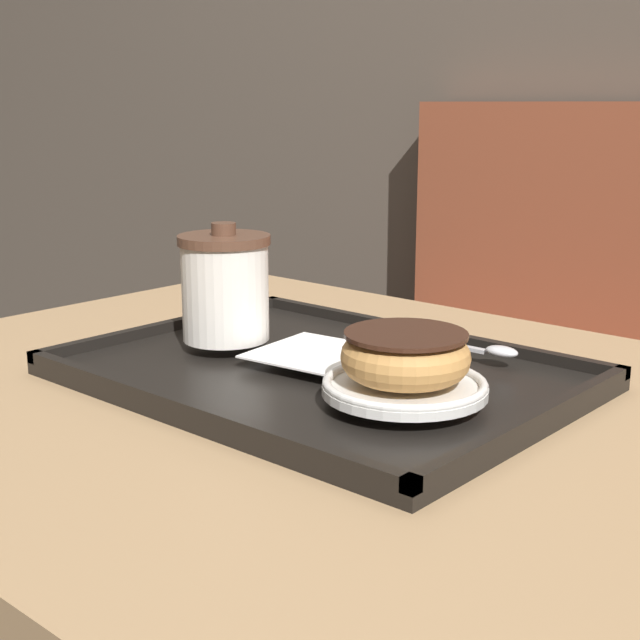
% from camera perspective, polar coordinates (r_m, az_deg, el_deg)
% --- Properties ---
extents(cafe_table, '(0.95, 0.79, 0.72)m').
position_cam_1_polar(cafe_table, '(0.96, -1.75, -13.65)').
color(cafe_table, tan).
rests_on(cafe_table, ground_plane).
extents(serving_tray, '(0.49, 0.36, 0.02)m').
position_cam_1_polar(serving_tray, '(0.90, 0.00, -3.53)').
color(serving_tray, black).
rests_on(serving_tray, cafe_table).
extents(napkin_paper, '(0.15, 0.13, 0.00)m').
position_cam_1_polar(napkin_paper, '(0.90, 0.33, -2.22)').
color(napkin_paper, white).
rests_on(napkin_paper, serving_tray).
extents(coffee_cup_front, '(0.10, 0.10, 0.13)m').
position_cam_1_polar(coffee_cup_front, '(0.96, -6.10, 2.13)').
color(coffee_cup_front, white).
rests_on(coffee_cup_front, serving_tray).
extents(plate_with_chocolate_donut, '(0.15, 0.15, 0.01)m').
position_cam_1_polar(plate_with_chocolate_donut, '(0.79, 5.44, -4.25)').
color(plate_with_chocolate_donut, white).
rests_on(plate_with_chocolate_donut, serving_tray).
extents(donut_chocolate_glazed, '(0.11, 0.11, 0.04)m').
position_cam_1_polar(donut_chocolate_glazed, '(0.78, 5.49, -2.26)').
color(donut_chocolate_glazed, tan).
rests_on(donut_chocolate_glazed, plate_with_chocolate_donut).
extents(spoon, '(0.13, 0.02, 0.01)m').
position_cam_1_polar(spoon, '(0.92, 10.60, -1.86)').
color(spoon, silver).
rests_on(spoon, serving_tray).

